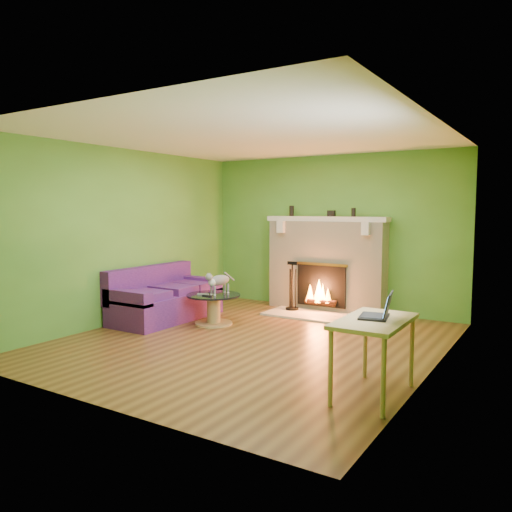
{
  "coord_description": "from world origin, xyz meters",
  "views": [
    {
      "loc": [
        3.39,
        -5.33,
        1.71
      ],
      "look_at": [
        -0.19,
        0.4,
        1.07
      ],
      "focal_mm": 35.0,
      "sensor_mm": 36.0,
      "label": 1
    }
  ],
  "objects_px": {
    "cat": "(220,283)",
    "coffee_table": "(214,307)",
    "sofa": "(164,299)",
    "desk": "(374,328)"
  },
  "relations": [
    {
      "from": "coffee_table",
      "to": "cat",
      "type": "bearing_deg",
      "value": 32.01
    },
    {
      "from": "sofa",
      "to": "cat",
      "type": "xyz_separation_m",
      "value": [
        0.95,
        0.16,
        0.3
      ]
    },
    {
      "from": "cat",
      "to": "sofa",
      "type": "bearing_deg",
      "value": -160.68
    },
    {
      "from": "cat",
      "to": "coffee_table",
      "type": "bearing_deg",
      "value": -138.48
    },
    {
      "from": "sofa",
      "to": "coffee_table",
      "type": "bearing_deg",
      "value": 7.46
    },
    {
      "from": "sofa",
      "to": "cat",
      "type": "height_order",
      "value": "sofa"
    },
    {
      "from": "coffee_table",
      "to": "desk",
      "type": "distance_m",
      "value": 3.33
    },
    {
      "from": "coffee_table",
      "to": "cat",
      "type": "distance_m",
      "value": 0.37
    },
    {
      "from": "sofa",
      "to": "cat",
      "type": "distance_m",
      "value": 1.01
    },
    {
      "from": "coffee_table",
      "to": "desk",
      "type": "xyz_separation_m",
      "value": [
        2.94,
        -1.51,
        0.37
      ]
    }
  ]
}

